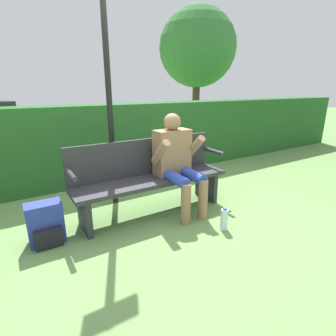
{
  "coord_description": "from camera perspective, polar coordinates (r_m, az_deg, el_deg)",
  "views": [
    {
      "loc": [
        -1.38,
        -2.58,
        1.47
      ],
      "look_at": [
        0.15,
        -0.1,
        0.57
      ],
      "focal_mm": 28.0,
      "sensor_mm": 36.0,
      "label": 1
    }
  ],
  "objects": [
    {
      "name": "backpack",
      "position": [
        2.87,
        -25.08,
        -11.04
      ],
      "size": [
        0.33,
        0.26,
        0.41
      ],
      "color": "#283893",
      "rests_on": "ground"
    },
    {
      "name": "tree",
      "position": [
        8.99,
        6.43,
        24.5
      ],
      "size": [
        2.38,
        2.38,
        3.84
      ],
      "color": "#4C3823",
      "rests_on": "ground"
    },
    {
      "name": "ground_plane",
      "position": [
        3.28,
        -3.19,
        -9.57
      ],
      "size": [
        40.0,
        40.0,
        0.0
      ],
      "primitive_type": "plane",
      "color": "#668E4C"
    },
    {
      "name": "water_bottle",
      "position": [
        2.92,
        12.12,
        -10.85
      ],
      "size": [
        0.08,
        0.08,
        0.25
      ],
      "color": "silver",
      "rests_on": "ground"
    },
    {
      "name": "hedge_back",
      "position": [
        4.43,
        -12.92,
        5.49
      ],
      "size": [
        12.0,
        0.53,
        1.22
      ],
      "color": "#235623",
      "rests_on": "ground"
    },
    {
      "name": "signpost",
      "position": [
        3.3,
        -12.95,
        18.8
      ],
      "size": [
        0.39,
        0.09,
        2.81
      ],
      "color": "black",
      "rests_on": "ground"
    },
    {
      "name": "park_bench",
      "position": [
        3.16,
        -3.92,
        -1.67
      ],
      "size": [
        1.89,
        0.44,
        0.88
      ],
      "color": "#2D2D33",
      "rests_on": "ground"
    },
    {
      "name": "person_seated",
      "position": [
        3.14,
        1.93,
        1.98
      ],
      "size": [
        0.57,
        0.64,
        1.18
      ],
      "color": "#997051",
      "rests_on": "ground"
    }
  ]
}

